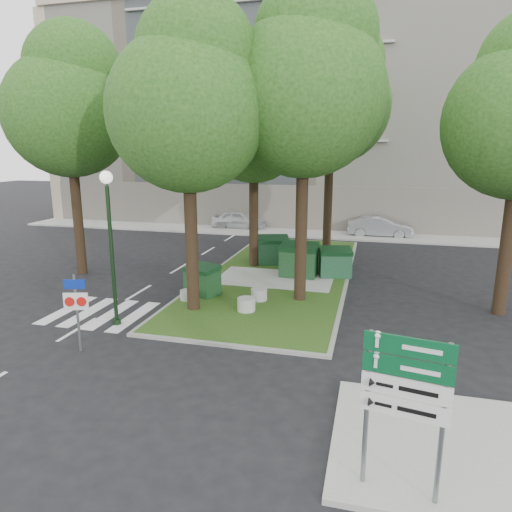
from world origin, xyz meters
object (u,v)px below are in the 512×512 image
(dumpster_a, at_px, (202,280))
(bollard_mid, at_px, (259,294))
(dumpster_c, at_px, (299,260))
(bollard_left, at_px, (187,295))
(car_silver, at_px, (380,227))
(tree_median_far, at_px, (334,94))
(tree_street_left, at_px, (70,102))
(street_lamp, at_px, (110,231))
(tree_median_mid, at_px, (256,120))
(directional_sign, at_px, (406,391))
(litter_bin, at_px, (344,253))
(bollard_right, at_px, (246,304))
(car_white, at_px, (239,220))
(dumpster_b, at_px, (273,250))
(dumpster_d, at_px, (335,262))
(traffic_sign_pole, at_px, (76,303))
(tree_median_near_right, at_px, (308,79))
(tree_median_near_left, at_px, (190,97))

(dumpster_a, height_order, bollard_mid, dumpster_a)
(dumpster_c, distance_m, bollard_left, 5.62)
(car_silver, bearing_deg, bollard_mid, 163.23)
(tree_median_far, xyz_separation_m, car_silver, (2.70, 6.83, -7.63))
(tree_street_left, bearing_deg, street_lamp, -47.47)
(tree_street_left, bearing_deg, bollard_mid, -13.02)
(tree_median_mid, bearing_deg, car_silver, 59.04)
(dumpster_a, distance_m, bollard_left, 0.92)
(directional_sign, bearing_deg, litter_bin, 107.38)
(dumpster_c, xyz_separation_m, bollard_right, (-1.04, -4.92, -0.50))
(bollard_mid, relative_size, car_white, 0.15)
(dumpster_b, distance_m, bollard_mid, 5.72)
(tree_median_mid, xyz_separation_m, dumpster_d, (3.91, -1.01, -6.23))
(tree_median_mid, bearing_deg, traffic_sign_pole, -103.41)
(dumpster_c, height_order, street_lamp, street_lamp)
(tree_median_far, height_order, bollard_right, tree_median_far)
(dumpster_c, bearing_deg, tree_median_far, 81.65)
(dumpster_b, distance_m, bollard_right, 6.94)
(tree_median_far, relative_size, car_silver, 2.87)
(bollard_left, height_order, directional_sign, directional_sign)
(tree_median_mid, relative_size, dumpster_a, 6.50)
(bollard_mid, bearing_deg, tree_median_far, 77.75)
(tree_median_near_right, relative_size, tree_median_mid, 1.15)
(dumpster_b, relative_size, bollard_left, 3.34)
(tree_median_mid, distance_m, dumpster_b, 6.26)
(tree_median_near_left, xyz_separation_m, tree_street_left, (-7.00, 3.50, 0.33))
(dumpster_d, xyz_separation_m, bollard_mid, (-2.46, -4.06, -0.41))
(tree_median_mid, bearing_deg, street_lamp, -107.21)
(traffic_sign_pole, xyz_separation_m, car_silver, (8.39, 20.27, -0.78))
(dumpster_d, bearing_deg, car_white, 110.70)
(tree_median_mid, bearing_deg, dumpster_d, -14.45)
(tree_median_near_left, distance_m, dumpster_d, 9.63)
(tree_street_left, xyz_separation_m, bollard_right, (8.80, -3.31, -7.30))
(tree_median_mid, bearing_deg, tree_median_near_right, -56.31)
(tree_median_near_left, xyz_separation_m, traffic_sign_pole, (-1.99, -3.94, -5.85))
(tree_median_near_left, bearing_deg, bollard_left, 132.06)
(street_lamp, bearing_deg, litter_bin, 57.85)
(dumpster_b, height_order, car_white, dumpster_b)
(street_lamp, bearing_deg, tree_median_mid, 72.79)
(car_silver, bearing_deg, directional_sign, -179.64)
(bollard_mid, bearing_deg, litter_bin, 70.14)
(bollard_left, bearing_deg, bollard_right, -12.99)
(bollard_left, bearing_deg, dumpster_c, 50.92)
(tree_median_mid, xyz_separation_m, dumpster_c, (2.34, -1.39, -6.13))
(car_white, xyz_separation_m, car_silver, (9.87, -0.61, 0.01))
(tree_street_left, height_order, car_silver, tree_street_left)
(dumpster_b, height_order, car_silver, dumpster_b)
(dumpster_a, xyz_separation_m, car_silver, (6.76, 14.80, -0.01))
(tree_median_far, xyz_separation_m, dumpster_a, (-4.06, -7.97, -7.62))
(dumpster_a, height_order, street_lamp, street_lamp)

